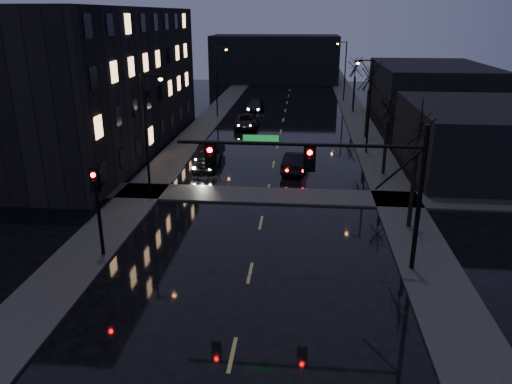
% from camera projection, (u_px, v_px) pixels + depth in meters
% --- Properties ---
extents(sidewalk_left, '(3.00, 140.00, 0.12)m').
position_uv_depth(sidewalk_left, '(194.00, 136.00, 49.46)').
color(sidewalk_left, '#2D2D2B').
rests_on(sidewalk_left, ground).
extents(sidewalk_right, '(3.00, 140.00, 0.12)m').
position_uv_depth(sidewalk_right, '(367.00, 140.00, 47.94)').
color(sidewalk_right, '#2D2D2B').
rests_on(sidewalk_right, ground).
extents(sidewalk_cross, '(40.00, 3.00, 0.12)m').
position_uv_depth(sidewalk_cross, '(267.00, 195.00, 33.23)').
color(sidewalk_cross, '#2D2D2B').
rests_on(sidewalk_cross, ground).
extents(apartment_block, '(12.00, 30.00, 12.00)m').
position_uv_depth(apartment_block, '(89.00, 80.00, 43.48)').
color(apartment_block, black).
rests_on(apartment_block, ground).
extents(commercial_right_near, '(10.00, 14.00, 5.00)m').
position_uv_depth(commercial_right_near, '(476.00, 138.00, 38.06)').
color(commercial_right_near, black).
rests_on(commercial_right_near, ground).
extents(commercial_right_far, '(12.00, 18.00, 6.00)m').
position_uv_depth(commercial_right_far, '(430.00, 91.00, 58.38)').
color(commercial_right_far, black).
rests_on(commercial_right_far, ground).
extents(far_block, '(22.00, 10.00, 8.00)m').
position_uv_depth(far_block, '(275.00, 59.00, 87.95)').
color(far_block, black).
rests_on(far_block, ground).
extents(signal_mast, '(11.11, 0.41, 7.00)m').
position_uv_depth(signal_mast, '(337.00, 170.00, 22.36)').
color(signal_mast, black).
rests_on(signal_mast, ground).
extents(signal_pole_left, '(0.35, 0.41, 4.53)m').
position_uv_depth(signal_pole_left, '(97.00, 200.00, 24.00)').
color(signal_pole_left, black).
rests_on(signal_pole_left, ground).
extents(tree_near, '(3.52, 3.52, 8.08)m').
position_uv_depth(tree_near, '(420.00, 120.00, 26.20)').
color(tree_near, black).
rests_on(tree_near, ground).
extents(tree_mid_a, '(3.30, 3.30, 7.58)m').
position_uv_depth(tree_mid_a, '(390.00, 97.00, 35.70)').
color(tree_mid_a, black).
rests_on(tree_mid_a, ground).
extents(tree_mid_b, '(3.74, 3.74, 8.59)m').
position_uv_depth(tree_mid_b, '(370.00, 69.00, 46.69)').
color(tree_mid_b, black).
rests_on(tree_mid_b, ground).
extents(tree_far, '(3.43, 3.43, 7.88)m').
position_uv_depth(tree_far, '(356.00, 62.00, 59.99)').
color(tree_far, black).
rests_on(tree_far, ground).
extents(streetlight_l_near, '(1.53, 0.28, 8.00)m').
position_uv_depth(streetlight_l_near, '(148.00, 125.00, 31.85)').
color(streetlight_l_near, black).
rests_on(streetlight_l_near, ground).
extents(streetlight_l_far, '(1.53, 0.28, 8.00)m').
position_uv_depth(streetlight_l_far, '(218.00, 76.00, 57.16)').
color(streetlight_l_far, black).
rests_on(streetlight_l_far, ground).
extents(streetlight_r_mid, '(1.53, 0.28, 8.00)m').
position_uv_depth(streetlight_r_mid, '(367.00, 99.00, 41.75)').
color(streetlight_r_mid, black).
rests_on(streetlight_r_mid, ground).
extents(streetlight_r_far, '(1.53, 0.28, 8.00)m').
position_uv_depth(streetlight_r_far, '(344.00, 66.00, 68.00)').
color(streetlight_r_far, black).
rests_on(streetlight_r_far, ground).
extents(oncoming_car_a, '(1.87, 4.45, 1.50)m').
position_uv_depth(oncoming_car_a, '(207.00, 159.00, 39.05)').
color(oncoming_car_a, black).
rests_on(oncoming_car_a, ground).
extents(oncoming_car_b, '(2.09, 4.60, 1.46)m').
position_uv_depth(oncoming_car_b, '(209.00, 151.00, 41.33)').
color(oncoming_car_b, black).
rests_on(oncoming_car_b, ground).
extents(oncoming_car_c, '(2.42, 5.16, 1.43)m').
position_uv_depth(oncoming_car_c, '(247.00, 121.00, 53.07)').
color(oncoming_car_c, black).
rests_on(oncoming_car_c, ground).
extents(oncoming_car_d, '(2.19, 4.92, 1.40)m').
position_uv_depth(oncoming_car_d, '(255.00, 106.00, 62.02)').
color(oncoming_car_d, black).
rests_on(oncoming_car_d, ground).
extents(lead_car, '(2.18, 4.73, 1.50)m').
position_uv_depth(lead_car, '(296.00, 162.00, 38.37)').
color(lead_car, black).
rests_on(lead_car, ground).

